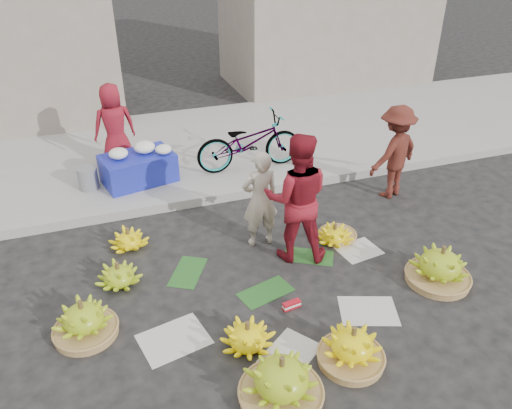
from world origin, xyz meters
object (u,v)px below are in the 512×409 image
object	(u,v)px
banana_bunch_4	(440,266)
bicycle	(249,142)
vendor_cream	(260,199)
banana_bunch_0	(84,320)
flower_table	(139,166)

from	to	relation	value
banana_bunch_4	bicycle	bearing A→B (deg)	108.97
vendor_cream	bicycle	bearing A→B (deg)	-105.37
banana_bunch_0	bicycle	xyz separation A→B (m)	(2.92, 3.12, 0.40)
vendor_cream	bicycle	size ratio (longest dim) A/B	0.75
vendor_cream	flower_table	xyz separation A→B (m)	(-1.32, 2.20, -0.30)
banana_bunch_4	flower_table	size ratio (longest dim) A/B	0.70
vendor_cream	bicycle	world-z (taller)	vendor_cream
banana_bunch_0	bicycle	distance (m)	4.30
flower_table	bicycle	world-z (taller)	bicycle
banana_bunch_4	bicycle	xyz separation A→B (m)	(-1.24, 3.62, 0.37)
vendor_cream	bicycle	xyz separation A→B (m)	(0.55, 2.08, -0.09)
flower_table	banana_bunch_4	bearing A→B (deg)	-62.79
banana_bunch_4	flower_table	world-z (taller)	flower_table
banana_bunch_0	flower_table	xyz separation A→B (m)	(1.05, 3.24, 0.19)
banana_bunch_4	flower_table	distance (m)	4.87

